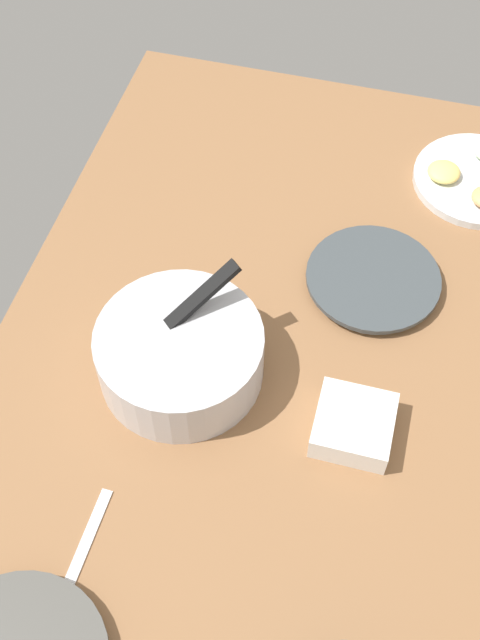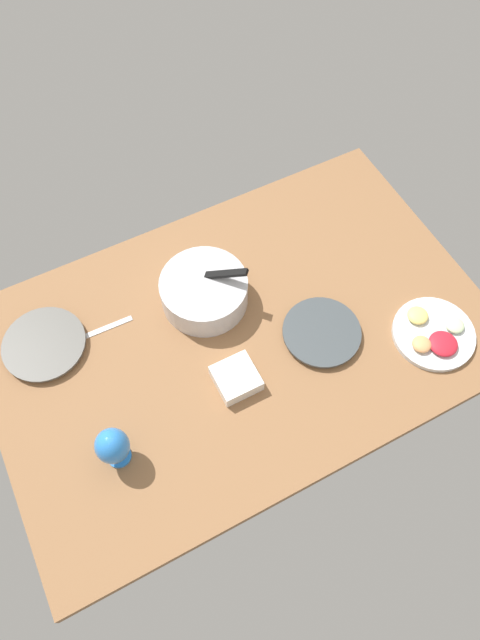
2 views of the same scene
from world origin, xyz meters
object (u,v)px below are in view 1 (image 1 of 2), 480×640
(square_bowl_white, at_px, (354,424))
(mixing_bowl, at_px, (180,353))
(dinner_plate_right, at_px, (373,280))
(fruit_platter, at_px, (479,179))

(square_bowl_white, bearing_deg, mixing_bowl, 82.27)
(mixing_bowl, bearing_deg, square_bowl_white, -97.73)
(dinner_plate_right, height_order, square_bowl_white, square_bowl_white)
(fruit_platter, xyz_separation_m, square_bowl_white, (-0.64, 0.15, 0.01))
(dinner_plate_right, xyz_separation_m, square_bowl_white, (-0.32, -0.02, 0.02))
(dinner_plate_right, distance_m, mixing_bowl, 0.41)
(mixing_bowl, height_order, square_bowl_white, mixing_bowl)
(dinner_plate_right, bearing_deg, square_bowl_white, -176.57)
(mixing_bowl, height_order, fruit_platter, mixing_bowl)
(dinner_plate_right, relative_size, mixing_bowl, 0.89)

